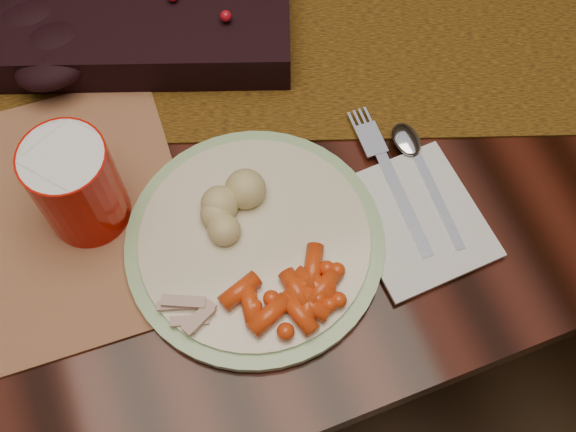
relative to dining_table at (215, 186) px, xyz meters
name	(u,v)px	position (x,y,z in m)	size (l,w,h in m)	color
floor	(231,267)	(0.00, 0.00, -0.38)	(5.00, 5.00, 0.00)	black
dining_table	(215,186)	(0.00, 0.00, 0.00)	(1.80, 1.00, 0.75)	black
table_runner	(169,25)	(-0.01, 0.04, 0.38)	(1.74, 0.36, 0.00)	#32210C
centerpiece	(139,11)	(-0.05, 0.04, 0.42)	(0.37, 0.19, 0.07)	black
dinner_plate	(255,242)	(-0.02, -0.29, 0.39)	(0.28, 0.28, 0.02)	beige
baby_carrots	(281,293)	(-0.01, -0.36, 0.40)	(0.10, 0.08, 0.02)	red
mashed_potatoes	(232,207)	(-0.03, -0.26, 0.42)	(0.08, 0.07, 0.04)	beige
turkey_shreds	(190,314)	(-0.11, -0.35, 0.40)	(0.08, 0.07, 0.02)	#B6A59A
napkin	(416,219)	(0.16, -0.33, 0.38)	(0.14, 0.16, 0.01)	silver
fork	(395,186)	(0.16, -0.28, 0.39)	(0.03, 0.18, 0.00)	silver
spoon	(428,181)	(0.19, -0.29, 0.39)	(0.03, 0.16, 0.00)	silver
red_cup	(77,186)	(-0.17, -0.19, 0.44)	(0.09, 0.09, 0.12)	#B40A00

